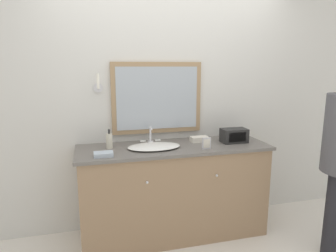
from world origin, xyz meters
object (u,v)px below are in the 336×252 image
Objects in this scene: sink_basin at (154,146)px; soap_bottle at (109,141)px; appliance_box at (234,136)px; picture_frame at (206,143)px.

sink_basin is 2.71× the size of soap_bottle.
appliance_box is at bearing 0.54° from sink_basin.
sink_basin reaches higher than picture_frame.
appliance_box reaches higher than picture_frame.
sink_basin is 0.83m from appliance_box.
sink_basin is 4.47× the size of picture_frame.
sink_basin is at bearing -13.45° from soap_bottle.
sink_basin is 0.49m from picture_frame.
picture_frame is (0.46, -0.16, 0.04)m from sink_basin.
sink_basin is at bearing 160.60° from picture_frame.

